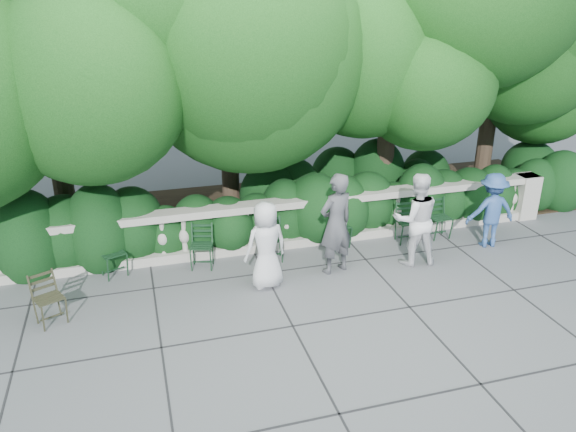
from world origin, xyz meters
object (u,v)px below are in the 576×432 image
object	(u,v)px
chair_a	(202,271)
chair_b	(119,278)
person_businessman	(266,245)
person_older_blue	(491,210)
chair_e	(273,263)
chair_c	(342,250)
person_woman_grey	(336,224)
chair_d	(409,245)
chair_f	(442,240)
person_casual_man	(416,219)
chair_weathered	(57,327)

from	to	relation	value
chair_a	chair_b	size ratio (longest dim) A/B	1.00
person_businessman	person_older_blue	world-z (taller)	person_businessman
chair_a	chair_e	distance (m)	1.35
chair_c	person_woman_grey	xyz separation A→B (m)	(-0.46, -0.78, 0.94)
chair_d	person_businessman	bearing A→B (deg)	-160.77
chair_d	person_older_blue	xyz separation A→B (m)	(1.51, -0.45, 0.76)
person_businessman	chair_f	bearing A→B (deg)	179.81
chair_f	person_casual_man	size ratio (longest dim) A/B	0.47
chair_c	chair_weathered	distance (m)	5.40
chair_d	chair_f	world-z (taller)	same
chair_e	person_older_blue	bearing A→B (deg)	1.63
chair_c	person_older_blue	size ratio (longest dim) A/B	0.55
chair_c	chair_e	size ratio (longest dim) A/B	1.00
person_woman_grey	person_older_blue	world-z (taller)	person_woman_grey
person_casual_man	person_older_blue	xyz separation A→B (m)	(1.82, 0.27, -0.13)
chair_f	chair_weathered	world-z (taller)	same
chair_d	chair_e	xyz separation A→B (m)	(-2.86, -0.02, 0.00)
chair_d	person_businessman	size ratio (longest dim) A/B	0.54
chair_e	chair_f	bearing A→B (deg)	7.76
chair_f	chair_a	bearing A→B (deg)	178.04
chair_a	person_casual_man	xyz separation A→B (m)	(3.90, -0.76, 0.89)
person_woman_grey	person_casual_man	bearing A→B (deg)	158.94
person_casual_man	chair_a	bearing A→B (deg)	-2.14
chair_d	chair_weathered	xyz separation A→B (m)	(-6.62, -1.17, 0.00)
chair_a	person_businessman	world-z (taller)	person_businessman
chair_c	person_woman_grey	size ratio (longest dim) A/B	0.44
chair_e	chair_weathered	size ratio (longest dim) A/B	1.00
chair_b	person_older_blue	size ratio (longest dim) A/B	0.55
chair_c	chair_e	distance (m)	1.49
person_woman_grey	person_older_blue	xyz separation A→B (m)	(3.36, 0.18, -0.18)
chair_e	chair_a	bearing A→B (deg)	-175.38
chair_c	chair_weathered	size ratio (longest dim) A/B	1.00
chair_d	person_woman_grey	world-z (taller)	person_woman_grey
person_woman_grey	chair_a	bearing A→B (deg)	-33.52
chair_c	person_casual_man	size ratio (longest dim) A/B	0.47
chair_e	chair_f	size ratio (longest dim) A/B	1.00
chair_d	person_businessman	distance (m)	3.37
chair_e	chair_weathered	xyz separation A→B (m)	(-3.76, -1.15, 0.00)
chair_c	person_older_blue	world-z (taller)	person_older_blue
chair_b	person_older_blue	bearing A→B (deg)	-26.63
chair_b	chair_d	size ratio (longest dim) A/B	1.00
chair_f	person_casual_man	distance (m)	1.57
chair_b	person_woman_grey	distance (m)	4.03
chair_d	person_casual_man	size ratio (longest dim) A/B	0.47
chair_e	person_woman_grey	bearing A→B (deg)	-23.70
chair_c	person_businessman	distance (m)	2.18
chair_c	person_businessman	bearing A→B (deg)	-167.59
person_casual_man	chair_d	bearing A→B (deg)	-104.47
chair_c	person_older_blue	xyz separation A→B (m)	(2.90, -0.60, 0.76)
person_casual_man	person_woman_grey	bearing A→B (deg)	5.52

